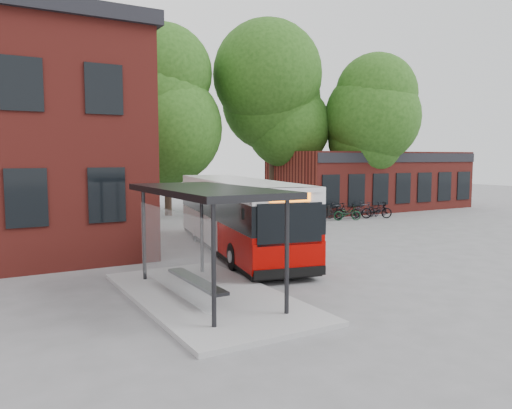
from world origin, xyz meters
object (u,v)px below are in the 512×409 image
bus_shelter (207,243)px  bicycle_1 (308,212)px  city_bus (237,216)px  bicycle_4 (347,213)px  bicycle_6 (377,210)px  bicycle_2 (330,213)px  bicycle_extra_0 (380,209)px  bicycle_7 (364,209)px  bicycle_5 (347,211)px  bicycle_0 (315,215)px  bicycle_3 (336,211)px

bus_shelter → bicycle_1: bus_shelter is taller
city_bus → bicycle_4: size_ratio=6.80×
city_bus → bicycle_6: (12.03, 5.05, -0.90)m
bicycle_4 → bicycle_6: (2.15, -0.11, 0.07)m
bicycle_4 → bicycle_2: bearing=81.2°
city_bus → bicycle_extra_0: city_bus is taller
bicycle_2 → bicycle_7: bicycle_7 is taller
bus_shelter → bicycle_4: bearing=37.8°
bicycle_2 → bicycle_4: bicycle_4 is taller
bicycle_extra_0 → bicycle_1: bearing=70.9°
bicycle_4 → bicycle_5: (0.48, 0.56, 0.05)m
city_bus → bicycle_5: size_ratio=6.93×
bicycle_7 → bus_shelter: bearing=133.8°
bicycle_0 → bicycle_5: size_ratio=1.10×
bicycle_1 → bicycle_5: bicycle_1 is taller
bicycle_extra_0 → bicycle_5: bearing=75.8°
bus_shelter → bicycle_4: (13.58, 10.54, -1.03)m
city_bus → bicycle_7: bearing=38.1°
bus_shelter → bicycle_6: (15.73, 10.43, -0.96)m
bicycle_4 → bicycle_extra_0: (3.18, 0.64, 0.02)m
bicycle_1 → bicycle_4: 2.29m
bicycle_2 → bicycle_3: size_ratio=1.02×
bicycle_0 → bicycle_3: bearing=-82.4°
bicycle_3 → bicycle_4: bicycle_3 is taller
bicycle_5 → bicycle_extra_0: size_ratio=1.06×
bicycle_2 → bicycle_5: 1.34m
bicycle_1 → bicycle_6: bearing=-111.0°
bicycle_4 → bicycle_6: bicycle_6 is taller
bicycle_4 → bicycle_5: size_ratio=1.02×
bicycle_1 → bicycle_2: (1.23, -0.43, -0.10)m
bicycle_0 → bicycle_2: (1.56, 0.65, -0.04)m
bicycle_4 → bicycle_5: bearing=-18.7°
city_bus → bicycle_1: city_bus is taller
city_bus → bicycle_5: (10.35, 5.71, -0.91)m
bus_shelter → bicycle_5: size_ratio=4.45×
bus_shelter → bicycle_2: bus_shelter is taller
bicycle_2 → bicycle_6: bearing=-86.4°
bicycle_0 → bicycle_3: 2.77m
bicycle_2 → bicycle_7: 2.88m
bicycle_0 → bicycle_4: bearing=-105.6°
bus_shelter → bicycle_5: (14.05, 11.10, -0.98)m
bus_shelter → bicycle_extra_0: bus_shelter is taller
bicycle_1 → bicycle_7: bearing=-99.2°
bus_shelter → bicycle_3: bearing=40.5°
bicycle_3 → bicycle_1: bearing=93.7°
bicycle_2 → bus_shelter: bearing=146.2°
bicycle_7 → bicycle_6: bearing=-162.7°
bicycle_3 → bicycle_7: bearing=-99.1°
bicycle_3 → bicycle_5: (0.42, -0.54, 0.00)m
bicycle_5 → bicycle_0: bearing=127.1°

